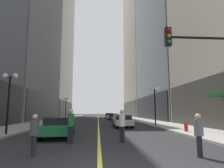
{
  "coord_description": "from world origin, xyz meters",
  "views": [
    {
      "loc": [
        -0.08,
        -5.52,
        1.7
      ],
      "look_at": [
        1.97,
        22.79,
        5.75
      ],
      "focal_mm": 30.94,
      "sensor_mm": 36.0,
      "label": 1
    }
  ],
  "objects": [
    {
      "name": "ground_plane",
      "position": [
        0.0,
        35.0,
        0.0
      ],
      "size": [
        200.0,
        200.0,
        0.0
      ],
      "primitive_type": "plane",
      "color": "#262628"
    },
    {
      "name": "sidewalk_left",
      "position": [
        -8.25,
        35.0,
        0.07
      ],
      "size": [
        4.5,
        78.0,
        0.15
      ],
      "primitive_type": "cube",
      "color": "#9E9991",
      "rests_on": "ground"
    },
    {
      "name": "sidewalk_right",
      "position": [
        8.25,
        35.0,
        0.07
      ],
      "size": [
        4.5,
        78.0,
        0.15
      ],
      "primitive_type": "cube",
      "color": "#9E9991",
      "rests_on": "ground"
    },
    {
      "name": "lane_centre_stripe",
      "position": [
        0.0,
        35.0,
        0.0
      ],
      "size": [
        0.16,
        70.0,
        0.01
      ],
      "primitive_type": "cube",
      "color": "#E5D64C",
      "rests_on": "ground"
    },
    {
      "name": "building_left_mid",
      "position": [
        -16.14,
        34.5,
        22.95
      ],
      "size": [
        11.47,
        24.0,
        46.08
      ],
      "color": "gray",
      "rests_on": "ground"
    },
    {
      "name": "building_left_far",
      "position": [
        -17.78,
        60.0,
        33.78
      ],
      "size": [
        14.75,
        26.0,
        67.71
      ],
      "color": "#B7AD99",
      "rests_on": "ground"
    },
    {
      "name": "car_green",
      "position": [
        -2.71,
        8.04,
        0.72
      ],
      "size": [
        2.05,
        4.87,
        1.32
      ],
      "color": "#196038",
      "rests_on": "ground"
    },
    {
      "name": "car_silver",
      "position": [
        2.6,
        15.61,
        0.72
      ],
      "size": [
        1.91,
        4.67,
        1.32
      ],
      "color": "#B7B7BC",
      "rests_on": "ground"
    },
    {
      "name": "car_grey",
      "position": [
        3.1,
        23.46,
        0.72
      ],
      "size": [
        1.97,
        4.08,
        1.32
      ],
      "color": "slate",
      "rests_on": "ground"
    },
    {
      "name": "car_blue",
      "position": [
        2.99,
        33.92,
        0.72
      ],
      "size": [
        1.95,
        4.5,
        1.32
      ],
      "color": "navy",
      "rests_on": "ground"
    },
    {
      "name": "car_yellow",
      "position": [
        2.55,
        42.12,
        0.72
      ],
      "size": [
        1.84,
        4.35,
        1.32
      ],
      "color": "yellow",
      "rests_on": "ground"
    },
    {
      "name": "pedestrian_with_orange_bag",
      "position": [
        -2.54,
        2.37,
        0.93
      ],
      "size": [
        0.47,
        0.47,
        1.6
      ],
      "color": "black",
      "rests_on": "ground"
    },
    {
      "name": "pedestrian_in_grey_suit",
      "position": [
        3.75,
        1.72,
        0.94
      ],
      "size": [
        0.48,
        0.48,
        1.62
      ],
      "color": "black",
      "rests_on": "ground"
    },
    {
      "name": "pedestrian_in_white_shirt",
      "position": [
        1.27,
        5.4,
        1.06
      ],
      "size": [
        0.46,
        0.46,
        1.8
      ],
      "color": "black",
      "rests_on": "ground"
    },
    {
      "name": "pedestrian_in_green_parka",
      "position": [
        -1.54,
        5.22,
        1.07
      ],
      "size": [
        0.43,
        0.43,
        1.83
      ],
      "color": "black",
      "rests_on": "ground"
    },
    {
      "name": "traffic_light_near_right",
      "position": [
        5.35,
        2.99,
        3.74
      ],
      "size": [
        3.43,
        0.35,
        5.65
      ],
      "color": "black",
      "rests_on": "ground"
    },
    {
      "name": "street_lamp_left_near",
      "position": [
        -6.4,
        8.62,
        3.26
      ],
      "size": [
        1.06,
        0.36,
        4.43
      ],
      "color": "black",
      "rests_on": "ground"
    },
    {
      "name": "street_lamp_left_far",
      "position": [
        -6.4,
        33.19,
        3.26
      ],
      "size": [
        1.06,
        0.36,
        4.43
      ],
      "color": "black",
      "rests_on": "ground"
    },
    {
      "name": "street_lamp_right_mid",
      "position": [
        6.4,
        16.14,
        3.26
      ],
      "size": [
        1.06,
        0.36,
        4.43
      ],
      "color": "black",
      "rests_on": "ground"
    },
    {
      "name": "fire_hydrant_right",
      "position": [
        6.9,
        9.61,
        0.4
      ],
      "size": [
        0.28,
        0.28,
        0.8
      ],
      "primitive_type": "cylinder",
      "color": "red",
      "rests_on": "ground"
    }
  ]
}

